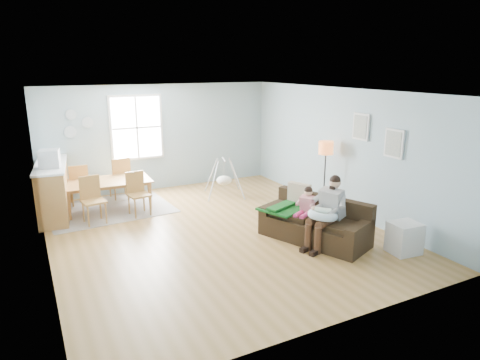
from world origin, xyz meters
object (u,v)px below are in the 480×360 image
chair_ne (120,175)px  floor_lamp (326,154)px  toddler (306,204)px  chair_se (137,191)px  sofa (316,225)px  chair_sw (92,196)px  dining_table (108,195)px  baby_swing (224,180)px  father (327,210)px  monitor (49,159)px  chair_nw (79,182)px  storage_cube (404,238)px  counter (53,189)px

chair_ne → floor_lamp: bearing=-37.2°
toddler → chair_se: size_ratio=0.83×
sofa → chair_sw: bearing=141.2°
dining_table → chair_ne: chair_ne is taller
dining_table → baby_swing: (2.76, -0.25, 0.08)m
father → chair_sw: father is taller
toddler → monitor: 5.20m
sofa → monitor: monitor is taller
chair_nw → chair_ne: chair_ne is taller
sofa → storage_cube: bearing=-49.5°
chair_se → chair_ne: 1.30m
father → chair_se: size_ratio=1.35×
dining_table → baby_swing: bearing=-3.3°
monitor → father: bearing=-40.4°
sofa → storage_cube: sofa is taller
father → dining_table: 4.94m
dining_table → chair_se: bearing=-48.3°
storage_cube → chair_ne: bearing=124.4°
counter → baby_swing: counter is taller
monitor → chair_nw: bearing=54.8°
baby_swing → chair_se: bearing=-170.7°
monitor → chair_ne: bearing=30.4°
sofa → baby_swing: 3.30m
dining_table → chair_se: chair_se is taller
chair_se → chair_ne: size_ratio=0.92×
father → floor_lamp: bearing=53.4°
father → dining_table: bearing=128.9°
counter → toddler: bearing=-41.0°
chair_sw → chair_ne: bearing=57.6°
counter → baby_swing: size_ratio=1.83×
dining_table → chair_sw: size_ratio=1.95×
chair_ne → dining_table: bearing=-122.5°
counter → baby_swing: bearing=-5.9°
father → toddler: bearing=106.2°
father → counter: size_ratio=0.61×
chair_sw → chair_ne: 1.61m
chair_sw → chair_nw: bearing=94.2°
storage_cube → dining_table: (-4.10, 4.70, 0.06)m
chair_nw → storage_cube: bearing=-48.9°
floor_lamp → storage_cube: bearing=-94.1°
father → chair_se: bearing=128.8°
chair_ne → father: bearing=-59.4°
chair_nw → toddler: bearing=-48.8°
chair_se → chair_nw: chair_nw is taller
chair_sw → storage_cube: bearing=-41.5°
storage_cube → counter: (-5.20, 4.85, 0.31)m
storage_cube → baby_swing: size_ratio=0.47×
sofa → floor_lamp: size_ratio=1.37×
father → counter: bearing=136.5°
chair_sw → counter: counter is taller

